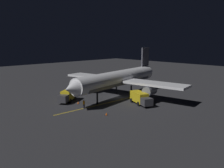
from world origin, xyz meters
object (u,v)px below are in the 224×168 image
(airliner, at_px, (120,79))
(traffic_cone_near_left, at_px, (78,103))
(catering_truck, at_px, (141,98))
(traffic_cone_near_right, at_px, (106,114))
(ground_crew_worker, at_px, (84,104))
(baggage_truck, at_px, (67,96))

(airliner, bearing_deg, traffic_cone_near_left, 80.94)
(catering_truck, bearing_deg, traffic_cone_near_right, 92.33)
(ground_crew_worker, relative_size, traffic_cone_near_right, 3.16)
(baggage_truck, height_order, traffic_cone_near_left, baggage_truck)
(traffic_cone_near_right, bearing_deg, catering_truck, -87.67)
(airliner, relative_size, catering_truck, 5.09)
(airliner, xyz_separation_m, catering_truck, (-7.76, 1.61, -3.08))
(catering_truck, bearing_deg, airliner, -11.73)
(airliner, distance_m, baggage_truck, 12.92)
(baggage_truck, bearing_deg, airliner, -113.05)
(traffic_cone_near_left, bearing_deg, airliner, -99.06)
(airliner, distance_m, catering_truck, 8.50)
(ground_crew_worker, distance_m, traffic_cone_near_left, 3.81)
(catering_truck, xyz_separation_m, traffic_cone_near_right, (-0.42, 10.24, -1.05))
(catering_truck, relative_size, traffic_cone_near_left, 12.23)
(ground_crew_worker, relative_size, traffic_cone_near_left, 3.16)
(airliner, xyz_separation_m, baggage_truck, (4.91, 11.54, -3.14))
(airliner, distance_m, traffic_cone_near_left, 11.77)
(traffic_cone_near_right, bearing_deg, ground_crew_worker, 2.05)
(ground_crew_worker, bearing_deg, baggage_truck, -4.61)
(airliner, xyz_separation_m, traffic_cone_near_right, (-8.17, 11.85, -4.14))
(catering_truck, bearing_deg, traffic_cone_near_left, 44.34)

